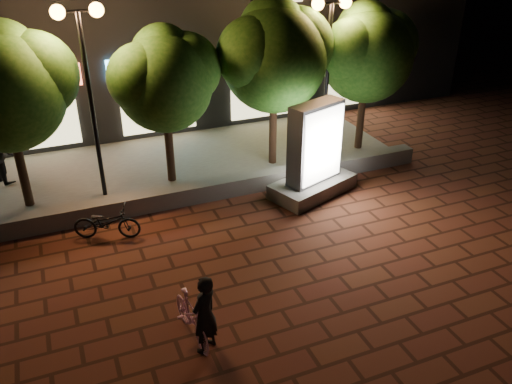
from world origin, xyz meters
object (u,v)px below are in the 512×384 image
ad_kiosk (314,158)px  rider (205,315)px  tree_left (5,84)px  tree_mid (165,76)px  street_lamp_left (84,55)px  street_lamp_right (330,38)px  scooter_parked (107,223)px  tree_far_right (368,50)px  tree_right (275,52)px  pedestrian (1,154)px  scooter_pink (191,317)px

ad_kiosk → rider: ad_kiosk is taller
ad_kiosk → tree_left: bearing=163.2°
tree_mid → rider: size_ratio=2.78×
street_lamp_left → ad_kiosk: street_lamp_left is taller
street_lamp_right → scooter_parked: 8.31m
tree_mid → rider: 7.51m
tree_left → tree_far_right: bearing=-0.0°
tree_left → tree_far_right: (10.50, -0.00, -0.08)m
ad_kiosk → tree_far_right: bearing=37.5°
tree_mid → scooter_parked: 4.36m
tree_right → pedestrian: tree_right is taller
street_lamp_right → ad_kiosk: street_lamp_right is taller
tree_left → street_lamp_right: (8.95, -0.26, 0.45)m
tree_left → street_lamp_left: street_lamp_left is taller
tree_right → street_lamp_left: (-5.36, -0.26, 0.46)m
pedestrian → street_lamp_right: bearing=-128.4°
street_lamp_left → scooter_pink: size_ratio=3.32×
scooter_pink → pedestrian: 9.02m
tree_right → rider: tree_right is taller
scooter_parked → pedestrian: 4.87m
scooter_parked → tree_right: bearing=-44.6°
tree_right → rider: bearing=-122.6°
tree_mid → scooter_parked: size_ratio=2.74×
scooter_pink → tree_right: bearing=48.7°
scooter_pink → scooter_parked: scooter_pink is taller
street_lamp_right → rider: street_lamp_right is taller
rider → scooter_parked: (-1.11, 4.55, -0.38)m
street_lamp_left → ad_kiosk: bearing=-19.8°
tree_far_right → street_lamp_right: bearing=-170.4°
tree_mid → rider: bearing=-99.5°
rider → pedestrian: (-3.47, 8.77, 0.13)m
tree_far_right → tree_mid: bearing=-180.0°
tree_mid → pedestrian: bearing=159.2°
tree_right → street_lamp_right: bearing=-9.1°
tree_right → street_lamp_right: 1.70m
tree_far_right → pedestrian: tree_far_right is taller
tree_far_right → scooter_parked: 9.58m
tree_mid → pedestrian: (-4.64, 1.76, -2.28)m
tree_mid → rider: (-1.17, -7.01, -2.41)m
scooter_parked → tree_left: bearing=56.4°
tree_far_right → scooter_pink: 10.65m
tree_mid → scooter_parked: tree_mid is taller
scooter_parked → ad_kiosk: bearing=-66.6°
tree_right → tree_far_right: size_ratio=1.06×
scooter_pink → rider: 0.55m
tree_mid → tree_far_right: (6.50, 0.00, 0.15)m
scooter_parked → pedestrian: (-2.36, 4.22, 0.51)m
tree_right → ad_kiosk: size_ratio=1.83×
tree_far_right → ad_kiosk: tree_far_right is taller
pedestrian → street_lamp_left: bearing=-154.5°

